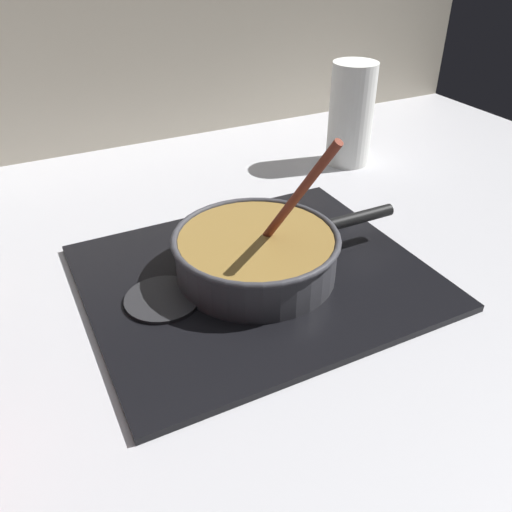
{
  "coord_description": "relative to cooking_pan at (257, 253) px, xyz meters",
  "views": [
    {
      "loc": [
        -0.2,
        -0.6,
        0.53
      ],
      "look_at": [
        0.14,
        0.07,
        0.05
      ],
      "focal_mm": 37.39,
      "sensor_mm": 36.0,
      "label": 1
    }
  ],
  "objects": [
    {
      "name": "ground",
      "position": [
        -0.14,
        -0.07,
        -0.07
      ],
      "size": [
        2.4,
        1.6,
        0.04
      ],
      "primitive_type": "cube",
      "color": "#B7B7BC"
    },
    {
      "name": "paper_towel_roll",
      "position": [
        0.43,
        0.36,
        0.07
      ],
      "size": [
        0.11,
        0.11,
        0.24
      ],
      "primitive_type": "cylinder",
      "color": "white",
      "rests_on": "ground"
    },
    {
      "name": "burner_ring",
      "position": [
        -0.0,
        0.0,
        -0.04
      ],
      "size": [
        0.17,
        0.17,
        0.01
      ],
      "primitive_type": "torus",
      "color": "#592D0C",
      "rests_on": "hob_plate"
    },
    {
      "name": "cooking_pan",
      "position": [
        0.0,
        0.0,
        0.0
      ],
      "size": [
        0.42,
        0.28,
        0.26
      ],
      "color": "#38383D",
      "rests_on": "hob_plate"
    },
    {
      "name": "hob_plate",
      "position": [
        -0.0,
        0.0,
        -0.05
      ],
      "size": [
        0.56,
        0.48,
        0.01
      ],
      "primitive_type": "cube",
      "color": "black",
      "rests_on": "ground"
    },
    {
      "name": "backsplash_wall",
      "position": [
        -0.14,
        0.72,
        0.22
      ],
      "size": [
        2.4,
        0.02,
        0.55
      ],
      "primitive_type": "cube",
      "color": "#B2A893",
      "rests_on": "ground"
    },
    {
      "name": "spare_burner",
      "position": [
        -0.17,
        0.0,
        -0.04
      ],
      "size": [
        0.12,
        0.12,
        0.01
      ],
      "primitive_type": "cylinder",
      "color": "#262628",
      "rests_on": "hob_plate"
    }
  ]
}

